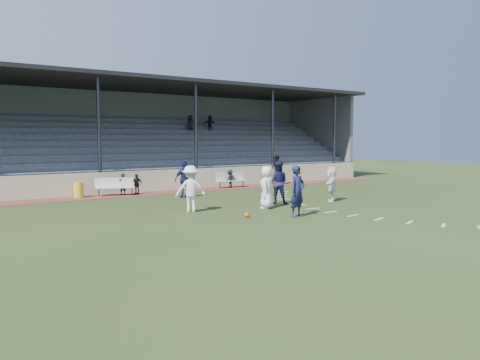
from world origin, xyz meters
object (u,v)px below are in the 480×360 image
object	(u,v)px
bench_left	(115,185)
official	(276,169)
player_white_lead	(267,187)
player_navy_lead	(297,191)
trash_bin	(79,190)
bench_right	(231,178)
football	(247,215)

from	to	relation	value
bench_left	official	size ratio (longest dim) A/B	1.00
player_white_lead	player_navy_lead	xyz separation A→B (m)	(-0.38, -2.43, 0.07)
trash_bin	official	bearing A→B (deg)	-1.68
bench_right	player_white_lead	world-z (taller)	player_white_lead
player_navy_lead	football	bearing A→B (deg)	139.39
bench_right	football	distance (m)	11.10
bench_left	official	world-z (taller)	official
player_white_lead	player_navy_lead	bearing A→B (deg)	40.18
football	trash_bin	bearing A→B (deg)	110.27
bench_right	football	bearing A→B (deg)	-119.32
player_white_lead	player_navy_lead	distance (m)	2.46
bench_left	football	distance (m)	9.80
football	official	bearing A→B (deg)	46.23
football	official	size ratio (longest dim) A/B	0.10
player_white_lead	official	bearing A→B (deg)	-172.07
bench_right	player_navy_lead	size ratio (longest dim) A/B	1.00
official	player_navy_lead	bearing A→B (deg)	-20.37
player_white_lead	official	world-z (taller)	official
football	player_white_lead	bearing A→B (deg)	34.63
player_navy_lead	bench_right	bearing A→B (deg)	59.89
trash_bin	football	distance (m)	10.53
bench_right	official	bearing A→B (deg)	-0.67
bench_left	player_white_lead	xyz separation A→B (m)	(3.89, -8.19, 0.35)
bench_left	bench_right	world-z (taller)	same
bench_left	player_white_lead	size ratio (longest dim) A/B	1.08
player_white_lead	official	xyz separation A→B (m)	(7.03, 8.07, 0.09)
trash_bin	player_white_lead	world-z (taller)	player_white_lead
football	player_white_lead	size ratio (longest dim) A/B	0.11
trash_bin	official	world-z (taller)	official
player_navy_lead	trash_bin	bearing A→B (deg)	106.14
football	player_navy_lead	xyz separation A→B (m)	(1.69, -1.00, 0.90)
bench_left	player_white_lead	bearing A→B (deg)	-44.26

